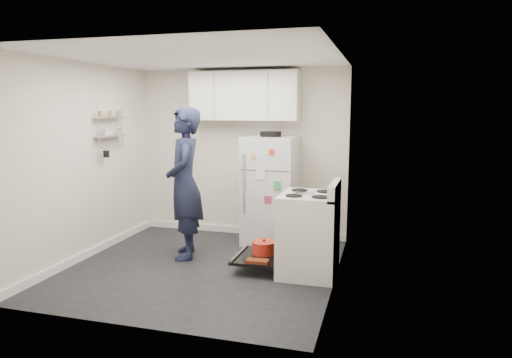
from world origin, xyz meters
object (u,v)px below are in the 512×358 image
(person, at_px, (185,183))
(electric_range, at_px, (308,235))
(refrigerator, at_px, (270,190))
(open_oven_door, at_px, (261,252))

(person, bearing_deg, electric_range, 60.24)
(refrigerator, relative_size, person, 0.83)
(electric_range, xyz_separation_m, refrigerator, (-0.72, 1.10, 0.30))
(electric_range, distance_m, open_oven_door, 0.64)
(refrigerator, bearing_deg, open_oven_door, -81.84)
(electric_range, xyz_separation_m, open_oven_door, (-0.57, 0.04, -0.28))
(refrigerator, bearing_deg, electric_range, -56.64)
(electric_range, bearing_deg, refrigerator, 123.36)
(electric_range, distance_m, refrigerator, 1.35)
(open_oven_door, bearing_deg, refrigerator, 98.16)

